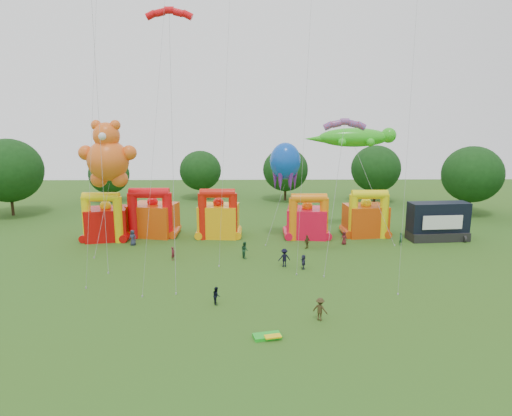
{
  "coord_description": "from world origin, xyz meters",
  "views": [
    {
      "loc": [
        1.21,
        -28.94,
        16.03
      ],
      "look_at": [
        1.85,
        18.0,
        6.1
      ],
      "focal_mm": 32.0,
      "sensor_mm": 36.0,
      "label": 1
    }
  ],
  "objects_px": {
    "octopus_kite": "(280,188)",
    "spectator_4": "(307,242)",
    "spectator_0": "(133,238)",
    "bouncy_castle_2": "(219,218)",
    "teddy_bear_kite": "(107,168)",
    "gecko_kite": "(369,182)",
    "stage_trailer": "(438,222)",
    "bouncy_castle_0": "(106,221)"
  },
  "relations": [
    {
      "from": "bouncy_castle_0",
      "to": "teddy_bear_kite",
      "type": "relative_size",
      "value": 0.42
    },
    {
      "from": "teddy_bear_kite",
      "to": "spectator_0",
      "type": "height_order",
      "value": "teddy_bear_kite"
    },
    {
      "from": "teddy_bear_kite",
      "to": "stage_trailer",
      "type": "bearing_deg",
      "value": 3.53
    },
    {
      "from": "bouncy_castle_0",
      "to": "spectator_0",
      "type": "height_order",
      "value": "bouncy_castle_0"
    },
    {
      "from": "stage_trailer",
      "to": "gecko_kite",
      "type": "xyz_separation_m",
      "value": [
        -8.42,
        2.38,
        4.82
      ]
    },
    {
      "from": "teddy_bear_kite",
      "to": "bouncy_castle_0",
      "type": "bearing_deg",
      "value": 116.96
    },
    {
      "from": "gecko_kite",
      "to": "octopus_kite",
      "type": "xyz_separation_m",
      "value": [
        -11.67,
        -1.94,
        -0.55
      ]
    },
    {
      "from": "stage_trailer",
      "to": "teddy_bear_kite",
      "type": "height_order",
      "value": "teddy_bear_kite"
    },
    {
      "from": "octopus_kite",
      "to": "spectator_4",
      "type": "relative_size",
      "value": 7.53
    },
    {
      "from": "teddy_bear_kite",
      "to": "spectator_4",
      "type": "relative_size",
      "value": 9.27
    },
    {
      "from": "stage_trailer",
      "to": "gecko_kite",
      "type": "bearing_deg",
      "value": 164.22
    },
    {
      "from": "octopus_kite",
      "to": "bouncy_castle_0",
      "type": "bearing_deg",
      "value": 179.82
    },
    {
      "from": "spectator_0",
      "to": "teddy_bear_kite",
      "type": "bearing_deg",
      "value": -154.22
    },
    {
      "from": "bouncy_castle_0",
      "to": "teddy_bear_kite",
      "type": "height_order",
      "value": "teddy_bear_kite"
    },
    {
      "from": "bouncy_castle_0",
      "to": "spectator_4",
      "type": "xyz_separation_m",
      "value": [
        25.13,
        -4.18,
        -1.6
      ]
    },
    {
      "from": "octopus_kite",
      "to": "spectator_4",
      "type": "distance_m",
      "value": 7.69
    },
    {
      "from": "bouncy_castle_2",
      "to": "spectator_0",
      "type": "height_order",
      "value": "bouncy_castle_2"
    },
    {
      "from": "spectator_0",
      "to": "bouncy_castle_2",
      "type": "bearing_deg",
      "value": 35.28
    },
    {
      "from": "bouncy_castle_0",
      "to": "teddy_bear_kite",
      "type": "bearing_deg",
      "value": -63.04
    },
    {
      "from": "stage_trailer",
      "to": "octopus_kite",
      "type": "height_order",
      "value": "octopus_kite"
    },
    {
      "from": "bouncy_castle_2",
      "to": "teddy_bear_kite",
      "type": "bearing_deg",
      "value": -161.21
    },
    {
      "from": "bouncy_castle_0",
      "to": "spectator_4",
      "type": "relative_size",
      "value": 3.88
    },
    {
      "from": "spectator_4",
      "to": "bouncy_castle_2",
      "type": "bearing_deg",
      "value": -70.13
    },
    {
      "from": "spectator_0",
      "to": "octopus_kite",
      "type": "bearing_deg",
      "value": 22.52
    },
    {
      "from": "bouncy_castle_2",
      "to": "gecko_kite",
      "type": "distance_m",
      "value": 20.15
    },
    {
      "from": "stage_trailer",
      "to": "spectator_4",
      "type": "xyz_separation_m",
      "value": [
        -17.1,
        -3.67,
        -1.52
      ]
    },
    {
      "from": "stage_trailer",
      "to": "spectator_4",
      "type": "distance_m",
      "value": 17.56
    },
    {
      "from": "stage_trailer",
      "to": "octopus_kite",
      "type": "relative_size",
      "value": 0.62
    },
    {
      "from": "bouncy_castle_2",
      "to": "gecko_kite",
      "type": "bearing_deg",
      "value": 1.68
    },
    {
      "from": "teddy_bear_kite",
      "to": "gecko_kite",
      "type": "height_order",
      "value": "teddy_bear_kite"
    },
    {
      "from": "bouncy_castle_0",
      "to": "spectator_0",
      "type": "relative_size",
      "value": 3.32
    },
    {
      "from": "bouncy_castle_0",
      "to": "spectator_0",
      "type": "bearing_deg",
      "value": -32.78
    },
    {
      "from": "bouncy_castle_2",
      "to": "teddy_bear_kite",
      "type": "height_order",
      "value": "teddy_bear_kite"
    },
    {
      "from": "octopus_kite",
      "to": "teddy_bear_kite",
      "type": "bearing_deg",
      "value": -171.84
    },
    {
      "from": "gecko_kite",
      "to": "teddy_bear_kite",
      "type": "bearing_deg",
      "value": -171.39
    },
    {
      "from": "teddy_bear_kite",
      "to": "spectator_4",
      "type": "distance_m",
      "value": 25.21
    },
    {
      "from": "spectator_0",
      "to": "spectator_4",
      "type": "height_order",
      "value": "spectator_0"
    },
    {
      "from": "gecko_kite",
      "to": "octopus_kite",
      "type": "height_order",
      "value": "gecko_kite"
    },
    {
      "from": "stage_trailer",
      "to": "spectator_4",
      "type": "height_order",
      "value": "stage_trailer"
    },
    {
      "from": "spectator_4",
      "to": "octopus_kite",
      "type": "bearing_deg",
      "value": -97.55
    },
    {
      "from": "gecko_kite",
      "to": "spectator_4",
      "type": "height_order",
      "value": "gecko_kite"
    },
    {
      "from": "bouncy_castle_2",
      "to": "spectator_4",
      "type": "bearing_deg",
      "value": -26.62
    }
  ]
}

